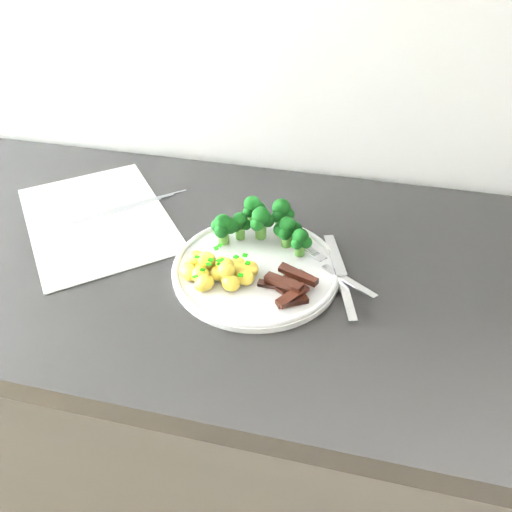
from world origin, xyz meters
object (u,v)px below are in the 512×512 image
object	(u,v)px
broccoli	(263,222)
fork	(338,272)
recipe_paper	(98,218)
plate	(256,268)
potatoes	(218,271)
knife	(343,285)
beef_strips	(289,284)
counter	(216,414)

from	to	relation	value
broccoli	fork	world-z (taller)	broccoli
recipe_paper	broccoli	distance (m)	0.30
recipe_paper	plate	world-z (taller)	plate
potatoes	knife	distance (m)	0.18
plate	knife	size ratio (longest dim) A/B	1.38
recipe_paper	beef_strips	size ratio (longest dim) A/B	4.47
recipe_paper	broccoli	xyz separation A→B (m)	(0.30, -0.01, 0.04)
recipe_paper	potatoes	distance (m)	0.28
recipe_paper	knife	world-z (taller)	knife
potatoes	beef_strips	distance (m)	0.11
recipe_paper	fork	bearing A→B (deg)	-9.26
broccoli	counter	bearing A→B (deg)	-150.16
plate	broccoli	xyz separation A→B (m)	(-0.00, 0.07, 0.04)
broccoli	beef_strips	distance (m)	0.12
potatoes	plate	bearing A→B (deg)	37.16
plate	fork	bearing A→B (deg)	2.33
broccoli	fork	size ratio (longest dim) A/B	1.30
fork	plate	bearing A→B (deg)	-177.67
plate	knife	xyz separation A→B (m)	(0.13, -0.01, 0.00)
recipe_paper	knife	bearing A→B (deg)	-11.12
recipe_paper	fork	size ratio (longest dim) A/B	3.12
counter	knife	xyz separation A→B (m)	(0.22, -0.03, 0.45)
recipe_paper	potatoes	world-z (taller)	potatoes
knife	beef_strips	bearing A→B (deg)	-161.29
counter	potatoes	bearing A→B (deg)	-51.88
counter	recipe_paper	distance (m)	0.49
recipe_paper	beef_strips	xyz separation A→B (m)	(0.36, -0.11, 0.02)
plate	knife	world-z (taller)	knife
broccoli	knife	size ratio (longest dim) A/B	0.88
beef_strips	potatoes	bearing A→B (deg)	-179.71
beef_strips	recipe_paper	bearing A→B (deg)	162.87
recipe_paper	potatoes	bearing A→B (deg)	-23.74
recipe_paper	fork	distance (m)	0.43
fork	knife	distance (m)	0.02
plate	counter	bearing A→B (deg)	169.14
knife	recipe_paper	bearing A→B (deg)	168.88
plate	beef_strips	world-z (taller)	beef_strips
counter	recipe_paper	bearing A→B (deg)	164.91
knife	potatoes	bearing A→B (deg)	-171.85
plate	broccoli	size ratio (longest dim) A/B	1.57
counter	plate	bearing A→B (deg)	-10.86
beef_strips	knife	world-z (taller)	beef_strips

